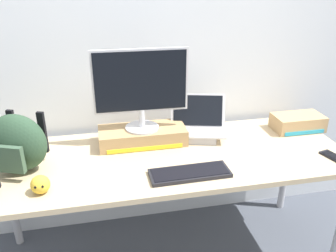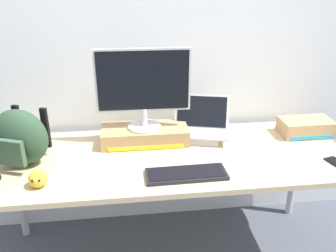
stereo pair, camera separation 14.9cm
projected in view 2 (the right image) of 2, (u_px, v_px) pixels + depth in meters
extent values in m
cube|color=silver|center=(159.00, 40.00, 2.21)|extent=(7.00, 0.10, 2.60)
cube|color=tan|center=(168.00, 157.00, 2.01)|extent=(2.06, 0.77, 0.03)
cylinder|color=#B2B2B7|center=(18.00, 191.00, 2.35)|extent=(0.05, 0.05, 0.72)
cylinder|color=#B2B2B7|center=(295.00, 172.00, 2.56)|extent=(0.05, 0.05, 0.72)
cube|color=#A88456|center=(145.00, 135.00, 2.13)|extent=(0.52, 0.22, 0.10)
cube|color=yellow|center=(146.00, 148.00, 2.04)|extent=(0.44, 0.00, 0.02)
cylinder|color=silver|center=(145.00, 126.00, 2.11)|extent=(0.20, 0.20, 0.01)
cylinder|color=silver|center=(144.00, 117.00, 2.09)|extent=(0.04, 0.04, 0.11)
cube|color=silver|center=(143.00, 80.00, 1.99)|extent=(0.54, 0.03, 0.37)
cube|color=black|center=(143.00, 81.00, 1.98)|extent=(0.52, 0.01, 0.34)
cube|color=#ADADB2|center=(200.00, 136.00, 2.18)|extent=(0.26, 0.25, 0.05)
cube|color=silver|center=(201.00, 132.00, 2.17)|extent=(0.38, 0.29, 0.01)
cube|color=#B7B7BC|center=(201.00, 130.00, 2.18)|extent=(0.32, 0.19, 0.00)
cube|color=silver|center=(202.00, 111.00, 2.19)|extent=(0.35, 0.17, 0.20)
cube|color=black|center=(202.00, 111.00, 2.18)|extent=(0.31, 0.14, 0.18)
cube|color=black|center=(186.00, 174.00, 1.79)|extent=(0.42, 0.16, 0.02)
cube|color=black|center=(186.00, 172.00, 1.79)|extent=(0.39, 0.13, 0.00)
ellipsoid|color=#28422D|center=(20.00, 137.00, 1.86)|extent=(0.36, 0.30, 0.31)
cube|color=#38513D|center=(7.00, 152.00, 1.77)|extent=(0.19, 0.10, 0.14)
cube|color=black|center=(18.00, 125.00, 1.97)|extent=(0.04, 0.03, 0.23)
cube|color=black|center=(46.00, 128.00, 1.93)|extent=(0.04, 0.03, 0.23)
sphere|color=gold|center=(38.00, 178.00, 1.69)|extent=(0.09, 0.09, 0.09)
sphere|color=black|center=(32.00, 181.00, 1.65)|extent=(0.01, 0.01, 0.01)
sphere|color=black|center=(39.00, 181.00, 1.66)|extent=(0.01, 0.01, 0.01)
cube|color=tan|center=(306.00, 127.00, 2.23)|extent=(0.32, 0.18, 0.10)
cube|color=#2899BC|center=(312.00, 138.00, 2.16)|extent=(0.27, 0.00, 0.02)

